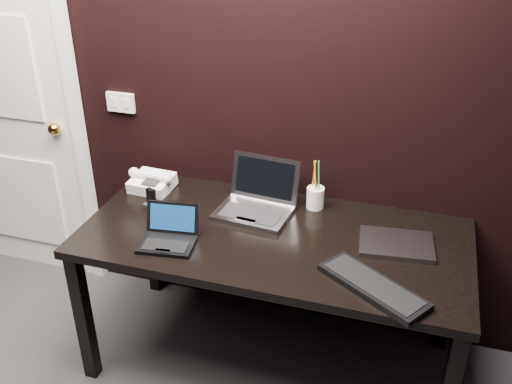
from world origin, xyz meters
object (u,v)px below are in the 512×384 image
(netbook, at_px, (169,237))
(desk_phone, at_px, (152,182))
(closed_laptop, at_px, (396,244))
(mobile_phone, at_px, (151,200))
(desk, at_px, (273,249))
(pen_cup, at_px, (315,197))
(silver_laptop, at_px, (256,203))
(door, at_px, (2,103))
(ext_keyboard, at_px, (373,286))

(netbook, bearing_deg, desk_phone, 124.28)
(netbook, bearing_deg, closed_laptop, 15.56)
(closed_laptop, relative_size, mobile_phone, 3.52)
(desk, bearing_deg, desk_phone, 162.47)
(closed_laptop, relative_size, pen_cup, 1.36)
(closed_laptop, bearing_deg, netbook, -164.44)
(netbook, distance_m, desk_phone, 0.50)
(silver_laptop, distance_m, pen_cup, 0.28)
(netbook, bearing_deg, mobile_phone, 129.44)
(mobile_phone, bearing_deg, desk_phone, 114.35)
(door, bearing_deg, pen_cup, -2.83)
(door, bearing_deg, closed_laptop, -8.11)
(pen_cup, bearing_deg, desk_phone, -175.28)
(desk, xyz_separation_m, pen_cup, (0.12, 0.29, 0.13))
(silver_laptop, relative_size, mobile_phone, 3.83)
(door, bearing_deg, ext_keyboard, -16.64)
(desk, xyz_separation_m, desk_phone, (-0.70, 0.22, 0.12))
(ext_keyboard, height_order, closed_laptop, ext_keyboard)
(silver_laptop, bearing_deg, ext_keyboard, -35.43)
(netbook, distance_m, ext_keyboard, 0.88)
(door, height_order, ext_keyboard, door)
(pen_cup, bearing_deg, desk, -113.31)
(silver_laptop, height_order, closed_laptop, silver_laptop)
(silver_laptop, relative_size, ext_keyboard, 0.79)
(desk_phone, bearing_deg, netbook, -55.72)
(mobile_phone, bearing_deg, pen_cup, 16.81)
(netbook, bearing_deg, door, 155.22)
(silver_laptop, xyz_separation_m, closed_laptop, (0.66, -0.10, -0.03))
(door, bearing_deg, mobile_phone, -17.01)
(pen_cup, bearing_deg, door, 177.17)
(door, xyz_separation_m, pen_cup, (1.77, -0.09, -0.25))
(door, bearing_deg, desk_phone, -9.26)
(netbook, relative_size, pen_cup, 1.05)
(door, xyz_separation_m, netbook, (1.24, -0.57, -0.27))
(door, height_order, pen_cup, door)
(desk_phone, bearing_deg, desk, -17.53)
(desk, distance_m, netbook, 0.47)
(silver_laptop, bearing_deg, closed_laptop, -8.85)
(netbook, bearing_deg, desk, 25.36)
(silver_laptop, xyz_separation_m, desk_phone, (-0.56, 0.05, -0.00))
(netbook, relative_size, closed_laptop, 0.77)
(silver_laptop, height_order, pen_cup, pen_cup)
(ext_keyboard, bearing_deg, pen_cup, 122.06)
(ext_keyboard, bearing_deg, closed_laptop, 79.52)
(ext_keyboard, relative_size, desk_phone, 1.86)
(desk, distance_m, closed_laptop, 0.54)
(silver_laptop, height_order, desk_phone, silver_laptop)
(ext_keyboard, relative_size, closed_laptop, 1.37)
(netbook, distance_m, silver_laptop, 0.46)
(silver_laptop, bearing_deg, netbook, -127.76)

